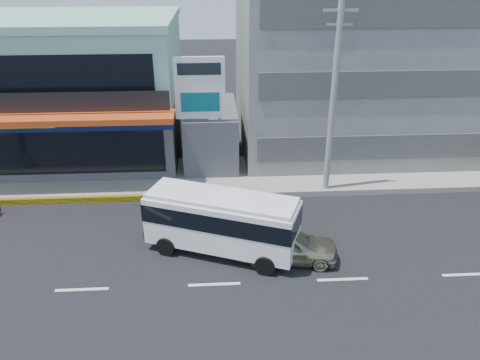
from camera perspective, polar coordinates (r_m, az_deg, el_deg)
The scene contains 10 objects.
ground at distance 18.40m, azimuth -3.16°, elevation -12.60°, with size 120.00×120.00×0.00m, color black.
sidewalk at distance 26.93m, azimuth 7.28°, elevation 0.70°, with size 70.00×5.00×0.30m, color gray.
shop_building at distance 30.47m, azimuth -19.15°, elevation 10.14°, with size 12.40×11.70×8.00m.
concrete_building at distance 31.42m, azimuth 15.53°, elevation 16.66°, with size 16.00×12.00×14.00m, color gray.
gap_structure at distance 28.18m, azimuth -3.55°, elevation 5.53°, with size 3.00×6.00×3.50m, color #46464B.
satellite_dish at distance 26.65m, azimuth -3.64°, elevation 8.48°, with size 1.50×1.50×0.15m, color slate.
billboard at distance 24.56m, azimuth -4.89°, elevation 10.25°, with size 2.60×0.18×6.90m.
utility_pole_near at distance 23.51m, azimuth 11.30°, elevation 9.72°, with size 1.60×0.30×10.00m.
minibus at distance 19.38m, azimuth -2.24°, elevation -4.77°, with size 6.62×4.23×2.65m.
sedan at distance 19.42m, azimuth 5.70°, elevation -7.84°, with size 1.68×4.17×1.42m, color tan.
Camera 1 is at (0.09, -14.50, 11.33)m, focal length 35.00 mm.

